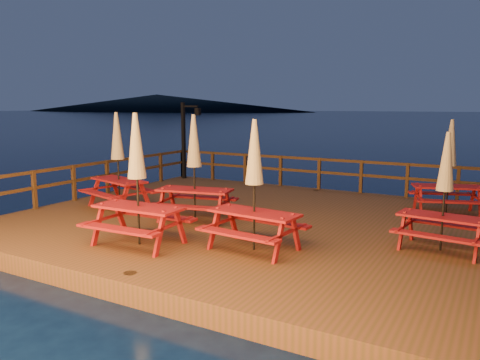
{
  "coord_description": "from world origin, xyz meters",
  "views": [
    {
      "loc": [
        5.51,
        -10.43,
        3.29
      ],
      "look_at": [
        -0.74,
        0.6,
        1.26
      ],
      "focal_mm": 35.0,
      "sensor_mm": 36.0,
      "label": 1
    }
  ],
  "objects_px": {
    "picnic_table_1": "(254,183)",
    "lamp_post": "(187,133)",
    "picnic_table_2": "(449,165)",
    "picnic_table_0": "(137,177)"
  },
  "relations": [
    {
      "from": "picnic_table_0",
      "to": "picnic_table_1",
      "type": "bearing_deg",
      "value": 18.58
    },
    {
      "from": "lamp_post",
      "to": "picnic_table_2",
      "type": "distance_m",
      "value": 9.8
    },
    {
      "from": "lamp_post",
      "to": "picnic_table_2",
      "type": "height_order",
      "value": "lamp_post"
    },
    {
      "from": "picnic_table_1",
      "to": "lamp_post",
      "type": "bearing_deg",
      "value": 139.16
    },
    {
      "from": "picnic_table_1",
      "to": "picnic_table_2",
      "type": "relative_size",
      "value": 1.04
    },
    {
      "from": "picnic_table_2",
      "to": "picnic_table_1",
      "type": "bearing_deg",
      "value": -138.81
    },
    {
      "from": "lamp_post",
      "to": "picnic_table_1",
      "type": "bearing_deg",
      "value": -46.08
    },
    {
      "from": "picnic_table_1",
      "to": "picnic_table_2",
      "type": "distance_m",
      "value": 6.18
    },
    {
      "from": "lamp_post",
      "to": "picnic_table_0",
      "type": "xyz_separation_m",
      "value": [
        4.38,
        -7.77,
        -0.37
      ]
    },
    {
      "from": "lamp_post",
      "to": "picnic_table_0",
      "type": "height_order",
      "value": "lamp_post"
    }
  ]
}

